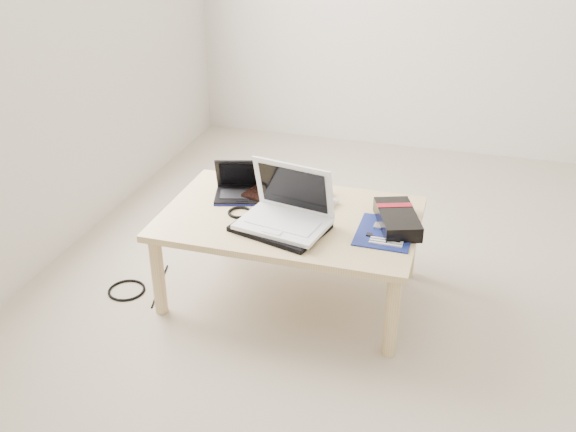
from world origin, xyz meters
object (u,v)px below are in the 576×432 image
(coffee_table, at_px, (290,225))
(white_laptop, at_px, (287,211))
(netbook, at_px, (243,188))
(gpu_box, at_px, (397,219))

(coffee_table, height_order, white_laptop, white_laptop)
(netbook, relative_size, gpu_box, 0.89)
(coffee_table, distance_m, white_laptop, 0.16)
(netbook, relative_size, white_laptop, 0.74)
(white_laptop, bearing_deg, coffee_table, 98.11)
(netbook, distance_m, gpu_box, 0.72)
(coffee_table, height_order, gpu_box, gpu_box)
(white_laptop, bearing_deg, gpu_box, 17.39)
(coffee_table, distance_m, netbook, 0.30)
(white_laptop, relative_size, gpu_box, 1.20)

